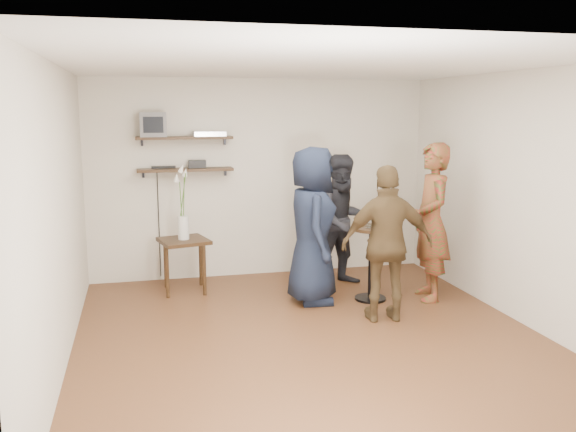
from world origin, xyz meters
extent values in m
cube|color=#482F17|center=(0.00, 0.00, -0.02)|extent=(4.50, 5.00, 0.04)
cube|color=white|center=(0.00, 0.00, 2.62)|extent=(4.50, 5.00, 0.04)
cube|color=beige|center=(0.00, 2.52, 1.30)|extent=(4.50, 0.04, 2.60)
cube|color=beige|center=(0.00, -2.52, 1.30)|extent=(4.50, 0.04, 2.60)
cube|color=beige|center=(-2.27, 0.00, 1.30)|extent=(0.04, 5.00, 2.60)
cube|color=beige|center=(2.27, 0.00, 1.30)|extent=(0.04, 5.00, 2.60)
cube|color=black|center=(-1.00, 2.38, 1.85)|extent=(1.20, 0.25, 0.04)
cube|color=black|center=(-1.00, 2.38, 1.45)|extent=(1.20, 0.25, 0.04)
cube|color=#59595B|center=(-1.38, 2.38, 2.02)|extent=(0.32, 0.30, 0.30)
cube|color=silver|center=(-0.69, 2.38, 1.90)|extent=(0.40, 0.24, 0.06)
cube|color=black|center=(-0.85, 2.38, 1.52)|extent=(0.22, 0.10, 0.10)
cube|color=black|center=(-1.27, 2.42, 1.48)|extent=(0.30, 0.05, 0.03)
cube|color=black|center=(-1.08, 1.91, 0.63)|extent=(0.66, 0.66, 0.04)
cylinder|color=black|center=(-1.30, 1.69, 0.30)|extent=(0.04, 0.04, 0.61)
cylinder|color=black|center=(-0.86, 1.69, 0.30)|extent=(0.04, 0.04, 0.61)
cylinder|color=black|center=(-1.30, 2.12, 0.30)|extent=(0.04, 0.04, 0.61)
cylinder|color=black|center=(-0.86, 2.12, 0.30)|extent=(0.04, 0.04, 0.61)
cylinder|color=silver|center=(-1.08, 1.91, 0.80)|extent=(0.13, 0.13, 0.29)
cylinder|color=#34601B|center=(-1.10, 1.91, 1.09)|extent=(0.01, 0.07, 0.52)
cone|color=silver|center=(-1.14, 1.91, 1.41)|extent=(0.07, 0.08, 0.11)
cylinder|color=#34601B|center=(-1.06, 1.92, 1.12)|extent=(0.03, 0.05, 0.58)
cone|color=silver|center=(-1.03, 1.94, 1.46)|extent=(0.10, 0.12, 0.12)
cylinder|color=#34601B|center=(-1.08, 1.89, 1.14)|extent=(0.09, 0.08, 0.63)
cone|color=silver|center=(-1.08, 1.86, 1.52)|extent=(0.12, 0.12, 0.12)
cylinder|color=black|center=(1.01, 1.05, 0.85)|extent=(0.48, 0.48, 0.04)
cylinder|color=black|center=(1.01, 1.05, 0.43)|extent=(0.06, 0.06, 0.80)
cylinder|color=black|center=(1.01, 1.05, 0.01)|extent=(0.37, 0.37, 0.03)
cylinder|color=silver|center=(0.94, 1.01, 0.87)|extent=(0.07, 0.07, 0.00)
cylinder|color=silver|center=(0.94, 1.01, 0.92)|extent=(0.01, 0.01, 0.10)
cylinder|color=silver|center=(0.94, 1.01, 1.03)|extent=(0.07, 0.07, 0.12)
cylinder|color=#C7BB52|center=(0.94, 1.01, 1.01)|extent=(0.07, 0.07, 0.07)
cylinder|color=silver|center=(1.07, 1.01, 0.87)|extent=(0.06, 0.06, 0.00)
cylinder|color=silver|center=(1.07, 1.01, 0.91)|extent=(0.01, 0.01, 0.08)
cylinder|color=silver|center=(1.07, 1.01, 1.01)|extent=(0.06, 0.06, 0.10)
cylinder|color=#C7BB52|center=(1.07, 1.01, 0.99)|extent=(0.06, 0.06, 0.06)
cylinder|color=silver|center=(1.00, 1.12, 0.87)|extent=(0.06, 0.06, 0.00)
cylinder|color=silver|center=(1.00, 1.12, 0.92)|extent=(0.01, 0.01, 0.09)
cylinder|color=silver|center=(1.00, 1.12, 1.03)|extent=(0.07, 0.07, 0.12)
cylinder|color=#C7BB52|center=(1.00, 1.12, 1.00)|extent=(0.07, 0.07, 0.06)
cylinder|color=silver|center=(1.04, 1.07, 0.87)|extent=(0.06, 0.06, 0.00)
cylinder|color=silver|center=(1.04, 1.07, 0.92)|extent=(0.01, 0.01, 0.09)
cylinder|color=silver|center=(1.04, 1.07, 1.02)|extent=(0.07, 0.07, 0.11)
cylinder|color=#C7BB52|center=(1.04, 1.07, 1.00)|extent=(0.06, 0.06, 0.06)
imported|color=red|center=(1.69, 0.94, 0.92)|extent=(0.54, 0.73, 1.83)
imported|color=black|center=(0.90, 1.74, 0.83)|extent=(0.89, 0.74, 1.65)
imported|color=black|center=(0.32, 1.15, 0.90)|extent=(0.69, 0.95, 1.79)
imported|color=#4D3921|center=(0.91, 0.37, 0.82)|extent=(1.01, 0.53, 1.65)
camera|label=1|loc=(-1.57, -5.39, 2.21)|focal=38.00mm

